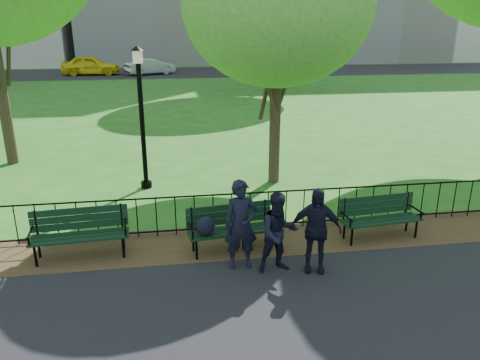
{
  "coord_description": "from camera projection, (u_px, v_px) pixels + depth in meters",
  "views": [
    {
      "loc": [
        -1.43,
        -7.21,
        4.38
      ],
      "look_at": [
        -0.1,
        1.5,
        1.36
      ],
      "focal_mm": 35.0,
      "sensor_mm": 36.0,
      "label": 1
    }
  ],
  "objects": [
    {
      "name": "person_right",
      "position": [
        315.0,
        230.0,
        8.38
      ],
      "size": [
        1.01,
        0.61,
        1.6
      ],
      "primitive_type": "imported",
      "rotation": [
        0.0,
        0.0,
        -0.26
      ],
      "color": "black",
      "rests_on": "asphalt_path"
    },
    {
      "name": "park_bench_left_a",
      "position": [
        79.0,
        228.0,
        8.98
      ],
      "size": [
        1.87,
        0.69,
        1.04
      ],
      "rotation": [
        0.0,
        0.0,
        0.07
      ],
      "color": "black",
      "rests_on": "ground"
    },
    {
      "name": "person_mid",
      "position": [
        279.0,
        233.0,
        8.38
      ],
      "size": [
        0.77,
        0.46,
        1.51
      ],
      "primitive_type": "imported",
      "rotation": [
        0.0,
        0.0,
        0.11
      ],
      "color": "black",
      "rests_on": "asphalt_path"
    },
    {
      "name": "dirt_strip",
      "position": [
        245.0,
        241.0,
        9.76
      ],
      "size": [
        60.0,
        1.6,
        0.01
      ],
      "primitive_type": "cube",
      "color": "#332214",
      "rests_on": "ground"
    },
    {
      "name": "sedan_dark",
      "position": [
        292.0,
        63.0,
        40.28
      ],
      "size": [
        5.95,
        3.43,
        1.62
      ],
      "primitive_type": "imported",
      "rotation": [
        0.0,
        0.0,
        1.35
      ],
      "color": "black",
      "rests_on": "far_street"
    },
    {
      "name": "person_left",
      "position": [
        241.0,
        225.0,
        8.49
      ],
      "size": [
        0.62,
        0.41,
        1.69
      ],
      "primitive_type": "imported",
      "rotation": [
        0.0,
        0.0,
        0.0
      ],
      "color": "black",
      "rests_on": "asphalt_path"
    },
    {
      "name": "tree_near_e",
      "position": [
        278.0,
        5.0,
        11.85
      ],
      "size": [
        4.9,
        4.9,
        6.83
      ],
      "color": "#2D2116",
      "rests_on": "ground"
    },
    {
      "name": "iron_fence",
      "position": [
        241.0,
        210.0,
        10.07
      ],
      "size": [
        24.06,
        0.06,
        1.0
      ],
      "color": "black",
      "rests_on": "ground"
    },
    {
      "name": "sedan_silver",
      "position": [
        150.0,
        66.0,
        39.12
      ],
      "size": [
        4.34,
        3.04,
        1.36
      ],
      "primitive_type": "imported",
      "rotation": [
        0.0,
        0.0,
        2.01
      ],
      "color": "#AAADB1",
      "rests_on": "far_street"
    },
    {
      "name": "ground",
      "position": [
        258.0,
        278.0,
        8.37
      ],
      "size": [
        120.0,
        120.0,
        0.0
      ],
      "primitive_type": "plane",
      "color": "#1B5B17"
    },
    {
      "name": "park_bench_right_a",
      "position": [
        379.0,
        213.0,
        9.79
      ],
      "size": [
        1.75,
        0.69,
        0.97
      ],
      "rotation": [
        0.0,
        0.0,
        0.1
      ],
      "color": "black",
      "rests_on": "ground"
    },
    {
      "name": "park_bench_main",
      "position": [
        222.0,
        224.0,
        9.15
      ],
      "size": [
        1.8,
        0.76,
        0.99
      ],
      "rotation": [
        0.0,
        0.0,
        0.13
      ],
      "color": "black",
      "rests_on": "ground"
    },
    {
      "name": "lamppost",
      "position": [
        142.0,
        113.0,
        12.25
      ],
      "size": [
        0.34,
        0.34,
        3.78
      ],
      "color": "black",
      "rests_on": "ground"
    },
    {
      "name": "far_street",
      "position": [
        183.0,
        72.0,
        41.08
      ],
      "size": [
        70.0,
        9.0,
        0.01
      ],
      "primitive_type": "cube",
      "color": "black",
      "rests_on": "ground"
    },
    {
      "name": "taxi",
      "position": [
        91.0,
        65.0,
        38.81
      ],
      "size": [
        4.74,
        2.05,
        1.59
      ],
      "primitive_type": "imported",
      "rotation": [
        0.0,
        0.0,
        1.53
      ],
      "color": "yellow",
      "rests_on": "far_street"
    }
  ]
}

